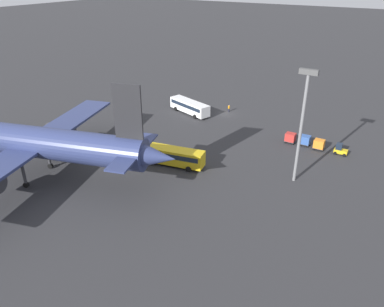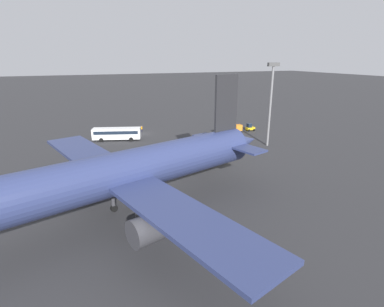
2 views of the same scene
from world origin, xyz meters
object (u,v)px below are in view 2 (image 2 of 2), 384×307
at_px(worker_person, 142,129).
at_px(cargo_cart_orange, 238,128).
at_px(shuttle_bus_near, 117,133).
at_px(shuttle_bus_far, 198,155).
at_px(cargo_cart_blue, 228,128).
at_px(cargo_cart_red, 219,130).
at_px(airplane, 110,176).
at_px(baggage_tug, 250,127).

xyz_separation_m(worker_person, cargo_cart_orange, (-24.52, 10.05, 0.32)).
bearing_deg(shuttle_bus_near, cargo_cart_orange, -169.55).
height_order(shuttle_bus_near, shuttle_bus_far, shuttle_bus_far).
xyz_separation_m(shuttle_bus_near, cargo_cart_blue, (-29.24, 3.58, -0.64)).
xyz_separation_m(shuttle_bus_far, cargo_cart_red, (-14.80, -20.24, -0.72)).
height_order(shuttle_bus_near, cargo_cart_orange, shuttle_bus_near).
relative_size(shuttle_bus_far, cargo_cart_orange, 5.71).
bearing_deg(airplane, worker_person, -123.85).
bearing_deg(shuttle_bus_far, cargo_cart_orange, -146.83).
height_order(shuttle_bus_far, cargo_cart_orange, shuttle_bus_far).
distance_m(shuttle_bus_far, baggage_tug, 31.79).
xyz_separation_m(airplane, cargo_cart_orange, (-38.73, -36.11, -5.35)).
xyz_separation_m(airplane, shuttle_bus_near, (-6.61, -40.18, -4.71)).
bearing_deg(baggage_tug, cargo_cart_orange, 2.41).
bearing_deg(shuttle_bus_far, shuttle_bus_near, -75.55).
bearing_deg(shuttle_bus_near, worker_person, -124.11).
distance_m(airplane, baggage_tug, 56.29).
bearing_deg(shuttle_bus_near, cargo_cart_red, -170.75).
relative_size(baggage_tug, worker_person, 1.38).
distance_m(shuttle_bus_near, baggage_tug, 36.29).
height_order(airplane, shuttle_bus_near, airplane).
xyz_separation_m(baggage_tug, cargo_cart_orange, (3.96, 0.16, 0.25)).
height_order(worker_person, cargo_cart_orange, cargo_cart_orange).
distance_m(shuttle_bus_near, shuttle_bus_far, 26.77).
xyz_separation_m(cargo_cart_orange, cargo_cart_blue, (2.88, -0.49, 0.00)).
height_order(worker_person, cargo_cart_red, cargo_cart_red).
bearing_deg(cargo_cart_red, worker_person, -27.77).
relative_size(airplane, cargo_cart_orange, 24.87).
bearing_deg(cargo_cart_red, cargo_cart_blue, -173.53).
bearing_deg(airplane, shuttle_bus_far, -155.32).
bearing_deg(cargo_cart_blue, shuttle_bus_near, -6.98).
distance_m(worker_person, cargo_cart_blue, 23.66).
height_order(baggage_tug, cargo_cart_red, baggage_tug).
distance_m(baggage_tug, cargo_cart_blue, 6.84).
bearing_deg(cargo_cart_orange, cargo_cart_red, -1.68).
xyz_separation_m(worker_person, cargo_cart_red, (-18.77, 9.88, 0.32)).
xyz_separation_m(shuttle_bus_near, cargo_cart_orange, (-32.11, 4.07, -0.64)).
distance_m(airplane, cargo_cart_orange, 53.22).
distance_m(baggage_tug, cargo_cart_orange, 3.97).
bearing_deg(baggage_tug, airplane, 40.44).
xyz_separation_m(shuttle_bus_far, cargo_cart_blue, (-17.67, -20.56, -0.72)).
xyz_separation_m(shuttle_bus_near, worker_person, (-7.59, -5.98, -0.96)).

